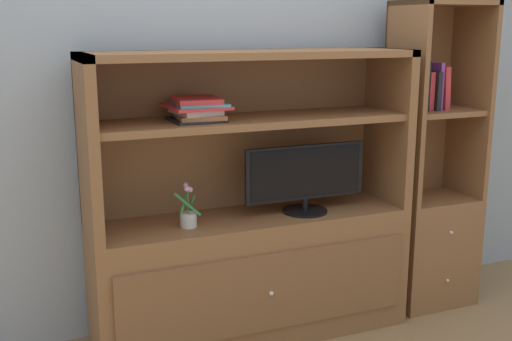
{
  "coord_description": "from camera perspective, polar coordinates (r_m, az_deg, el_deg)",
  "views": [
    {
      "loc": [
        -1.16,
        -2.45,
        1.61
      ],
      "look_at": [
        0.0,
        0.35,
        0.91
      ],
      "focal_mm": 43.55,
      "sensor_mm": 36.0,
      "label": 1
    }
  ],
  "objects": [
    {
      "name": "potted_plant",
      "position": [
        3.04,
        -6.23,
        -4.14
      ],
      "size": [
        0.12,
        0.09,
        0.22
      ],
      "color": "beige",
      "rests_on": "media_console"
    },
    {
      "name": "magazine_stack",
      "position": [
        3.0,
        -5.44,
        5.65
      ],
      "size": [
        0.29,
        0.32,
        0.11
      ],
      "color": "black",
      "rests_on": "media_console"
    },
    {
      "name": "painted_rear_wall",
      "position": [
        3.41,
        -2.62,
        9.42
      ],
      "size": [
        6.0,
        0.1,
        2.8
      ],
      "primitive_type": "cube",
      "color": "#9EA8B2",
      "rests_on": "ground_plane"
    },
    {
      "name": "bookshelf_tall",
      "position": [
        3.81,
        15.66,
        -3.27
      ],
      "size": [
        0.49,
        0.39,
        1.76
      ],
      "color": "brown",
      "rests_on": "ground_plane"
    },
    {
      "name": "media_console",
      "position": [
        3.28,
        -0.37,
        -7.01
      ],
      "size": [
        1.66,
        0.48,
        1.5
      ],
      "color": "brown",
      "rests_on": "ground_plane"
    },
    {
      "name": "tv_monitor",
      "position": [
        3.24,
        4.57,
        -0.59
      ],
      "size": [
        0.67,
        0.24,
        0.36
      ],
      "color": "black",
      "rests_on": "media_console"
    },
    {
      "name": "upright_book_row",
      "position": [
        3.62,
        15.45,
        7.28
      ],
      "size": [
        0.21,
        0.18,
        0.28
      ],
      "color": "black",
      "rests_on": "bookshelf_tall"
    }
  ]
}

